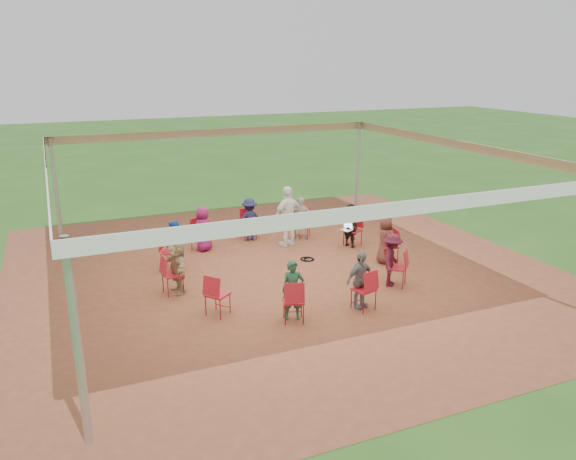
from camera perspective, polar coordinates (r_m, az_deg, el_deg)
name	(u,v)px	position (r m, az deg, el deg)	size (l,w,h in m)	color
ground	(283,271)	(14.11, -0.54, -4.20)	(80.00, 80.00, 0.00)	#28541A
dirt_patch	(283,271)	(14.10, -0.54, -4.18)	(13.00, 13.00, 0.00)	brown
tent	(282,178)	(13.44, -0.57, 5.28)	(10.33, 10.33, 3.00)	#B2B2B7
chair_0	(353,230)	(15.99, 6.60, -0.05)	(0.42, 0.44, 0.90)	red
chair_1	(302,223)	(16.60, 1.47, 0.70)	(0.42, 0.44, 0.90)	red
chair_2	(248,224)	(16.50, -4.04, 0.56)	(0.42, 0.44, 0.90)	red
chair_3	(201,234)	(15.71, -8.88, -0.44)	(0.42, 0.44, 0.90)	red
chair_4	(170,252)	(14.41, -11.86, -2.22)	(0.42, 0.44, 0.90)	red
chair_5	(173,275)	(12.91, -11.64, -4.48)	(0.42, 0.44, 0.90)	red
chair_6	(218,295)	(11.71, -7.17, -6.53)	(0.42, 0.44, 0.90)	red
chair_7	(294,301)	(11.33, 0.57, -7.21)	(0.42, 0.44, 0.90)	red
chair_8	(364,290)	(11.97, 7.71, -6.02)	(0.42, 0.44, 0.90)	red
chair_9	(397,268)	(13.30, 11.00, -3.79)	(0.42, 0.44, 0.90)	red
chair_10	(389,246)	(14.79, 10.21, -1.61)	(0.42, 0.44, 0.90)	red
person_seated_0	(350,225)	(15.84, 6.35, 0.49)	(0.46, 0.30, 1.25)	black
person_seated_1	(302,218)	(16.43, 1.40, 1.19)	(0.73, 0.38, 1.25)	beige
person_seated_2	(250,220)	(16.34, -3.93, 1.07)	(0.81, 0.40, 1.25)	#1A1B40
person_seated_3	(203,229)	(15.58, -8.59, 0.12)	(0.61, 0.34, 1.25)	#7C1550
person_seated_4	(175,245)	(14.32, -11.44, -1.54)	(0.61, 0.35, 1.25)	#1343AE
person_seated_5	(177,266)	(12.88, -11.18, -3.64)	(1.16, 0.43, 1.25)	tan
person_seated_6	(293,290)	(11.37, 0.51, -6.13)	(0.46, 0.30, 1.25)	#214730
person_seated_7	(360,280)	(11.98, 7.33, -5.04)	(0.73, 0.38, 1.25)	slate
person_seated_8	(392,260)	(13.26, 10.53, -3.00)	(0.81, 0.40, 1.25)	#42101F
person_seated_9	(385,240)	(14.69, 9.82, -0.98)	(0.61, 0.34, 1.25)	#572A25
standing_person	(288,216)	(15.76, 0.02, 1.40)	(1.01, 0.52, 1.72)	white
cable_coil	(308,259)	(14.87, 2.02, -2.98)	(0.41, 0.41, 0.03)	black
laptop	(347,227)	(15.73, 5.99, 0.26)	(0.38, 0.42, 0.23)	#B7B7BC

